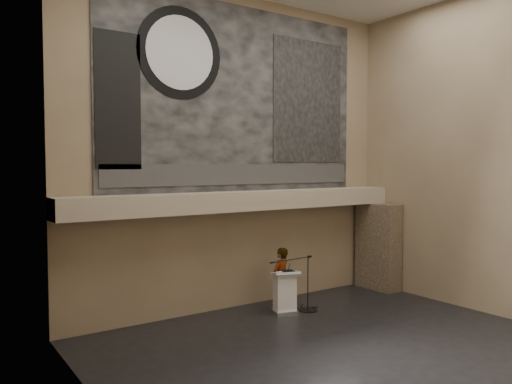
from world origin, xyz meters
TOP-DOWN VIEW (x-y plane):
  - floor at (0.00, 0.00)m, footprint 10.00×10.00m
  - wall_back at (0.00, 4.00)m, footprint 10.00×0.02m
  - wall_left at (-5.00, 0.00)m, footprint 0.02×8.00m
  - wall_right at (5.00, 0.00)m, footprint 0.02×8.00m
  - soffit at (0.00, 3.60)m, footprint 10.00×0.80m
  - sprinkler_left at (-1.60, 3.55)m, footprint 0.04×0.04m
  - sprinkler_right at (1.90, 3.55)m, footprint 0.04×0.04m
  - banner at (0.00, 3.97)m, footprint 8.00×0.05m
  - banner_text_strip at (0.00, 3.93)m, footprint 7.76×0.02m
  - banner_clock_rim at (-1.80, 3.93)m, footprint 2.30×0.02m
  - banner_clock_face at (-1.80, 3.91)m, footprint 1.84×0.02m
  - banner_building_print at (2.40, 3.93)m, footprint 2.60×0.02m
  - banner_brick_print at (-3.40, 3.93)m, footprint 1.10×0.02m
  - stone_pier at (4.65, 3.15)m, footprint 0.60×1.40m
  - lectern at (0.61, 2.74)m, footprint 0.79×0.65m
  - binder at (0.67, 2.69)m, footprint 0.35×0.31m
  - papers at (0.50, 2.72)m, footprint 0.24×0.30m
  - speaker_person at (0.72, 3.07)m, footprint 0.71×0.58m
  - mic_stand at (1.21, 2.57)m, footprint 1.58×0.52m

SIDE VIEW (x-z plane):
  - floor at x=0.00m, z-range 0.00..0.00m
  - mic_stand at x=1.21m, z-range -0.51..0.98m
  - lectern at x=0.61m, z-range -0.01..1.12m
  - speaker_person at x=0.72m, z-range 0.00..1.68m
  - papers at x=0.50m, z-range 1.10..1.10m
  - binder at x=0.67m, z-range 1.10..1.14m
  - stone_pier at x=4.65m, z-range 0.00..2.70m
  - sprinkler_left at x=-1.60m, z-range 2.64..2.70m
  - sprinkler_right at x=1.90m, z-range 2.64..2.70m
  - soffit at x=0.00m, z-range 2.70..3.20m
  - banner_text_strip at x=0.00m, z-range 3.38..3.93m
  - wall_back at x=0.00m, z-range 0.00..8.50m
  - wall_left at x=-5.00m, z-range 0.00..8.50m
  - wall_right at x=5.00m, z-range 0.00..8.50m
  - banner_brick_print at x=-3.40m, z-range 3.80..7.00m
  - banner at x=0.00m, z-range 3.20..8.20m
  - banner_building_print at x=2.40m, z-range 4.00..7.60m
  - banner_clock_rim at x=-1.80m, z-range 5.55..7.85m
  - banner_clock_face at x=-1.80m, z-range 5.78..7.62m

